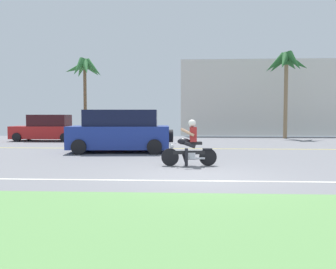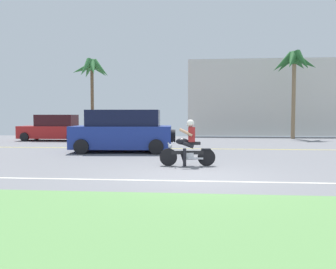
{
  "view_description": "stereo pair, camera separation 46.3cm",
  "coord_description": "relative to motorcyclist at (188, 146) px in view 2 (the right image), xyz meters",
  "views": [
    {
      "loc": [
        -0.32,
        -9.1,
        1.63
      ],
      "look_at": [
        -0.96,
        3.37,
        0.95
      ],
      "focal_mm": 36.58,
      "sensor_mm": 36.0,
      "label": 1
    },
    {
      "loc": [
        0.14,
        -9.07,
        1.63
      ],
      "look_at": [
        -0.96,
        3.37,
        0.95
      ],
      "focal_mm": 36.58,
      "sensor_mm": 36.0,
      "label": 2
    }
  ],
  "objects": [
    {
      "name": "palm_tree_1",
      "position": [
        7.06,
        13.92,
        4.53
      ],
      "size": [
        3.25,
        3.01,
        6.21
      ],
      "color": "#846B4C",
      "rests_on": "ground"
    },
    {
      "name": "parked_car_0",
      "position": [
        -9.14,
        10.71,
        0.15
      ],
      "size": [
        4.27,
        1.86,
        1.7
      ],
      "color": "#AD1E1E",
      "rests_on": "ground"
    },
    {
      "name": "palm_tree_0",
      "position": [
        -7.53,
        13.79,
        4.25
      ],
      "size": [
        2.96,
        2.83,
        5.85
      ],
      "color": "brown",
      "rests_on": "ground"
    },
    {
      "name": "lane_line_near",
      "position": [
        0.19,
        -2.59,
        -0.63
      ],
      "size": [
        50.4,
        0.12,
        0.01
      ],
      "primitive_type": "cube",
      "color": "silver",
      "rests_on": "ground"
    },
    {
      "name": "building_far",
      "position": [
        6.29,
        19.0,
        2.47
      ],
      "size": [
        13.63,
        4.0,
        6.21
      ],
      "primitive_type": "cube",
      "color": "beige",
      "rests_on": "ground"
    },
    {
      "name": "parked_car_1",
      "position": [
        -4.37,
        9.05,
        0.13
      ],
      "size": [
        4.29,
        2.12,
        1.66
      ],
      "color": "#AD1E1E",
      "rests_on": "ground"
    },
    {
      "name": "lane_line_far",
      "position": [
        0.19,
        5.81,
        -0.63
      ],
      "size": [
        50.4,
        0.12,
        0.01
      ],
      "primitive_type": "cube",
      "color": "yellow",
      "rests_on": "ground"
    },
    {
      "name": "grass_median",
      "position": [
        0.19,
        -6.1,
        -0.61
      ],
      "size": [
        56.0,
        3.8,
        0.06
      ],
      "primitive_type": "cube",
      "color": "#5B8C4C",
      "rests_on": "ground"
    },
    {
      "name": "ground",
      "position": [
        0.19,
        1.0,
        -0.66
      ],
      "size": [
        56.0,
        30.0,
        0.04
      ],
      "primitive_type": "cube",
      "color": "slate"
    },
    {
      "name": "suv_nearby",
      "position": [
        -3.06,
        4.12,
        0.28
      ],
      "size": [
        4.69,
        2.42,
        1.89
      ],
      "color": "navy",
      "rests_on": "ground"
    },
    {
      "name": "motorcyclist",
      "position": [
        0.0,
        0.0,
        0.0
      ],
      "size": [
        1.81,
        0.59,
        1.51
      ],
      "color": "black",
      "rests_on": "ground"
    }
  ]
}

